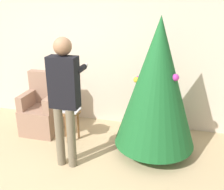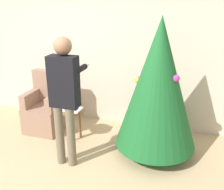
{
  "view_description": "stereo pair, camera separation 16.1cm",
  "coord_description": "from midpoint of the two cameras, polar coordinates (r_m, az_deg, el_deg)",
  "views": [
    {
      "loc": [
        1.58,
        -2.28,
        2.27
      ],
      "look_at": [
        0.73,
        0.99,
        1.0
      ],
      "focal_mm": 42.0,
      "sensor_mm": 36.0,
      "label": 1
    },
    {
      "loc": [
        1.74,
        -2.23,
        2.27
      ],
      "look_at": [
        0.73,
        0.99,
        1.0
      ],
      "focal_mm": 42.0,
      "sensor_mm": 36.0,
      "label": 2
    }
  ],
  "objects": [
    {
      "name": "laptop",
      "position": [
        4.36,
        -7.82,
        -3.1
      ],
      "size": [
        0.33,
        0.25,
        0.02
      ],
      "color": "silver",
      "rests_on": "side_stool"
    },
    {
      "name": "wall_back",
      "position": [
        4.87,
        -2.91,
        9.62
      ],
      "size": [
        8.0,
        0.06,
        2.7
      ],
      "color": "beige",
      "rests_on": "ground_plane"
    },
    {
      "name": "ground_plane",
      "position": [
        3.6,
        -15.54,
        -19.4
      ],
      "size": [
        14.0,
        14.0,
        0.0
      ],
      "primitive_type": "plane",
      "color": "tan"
    },
    {
      "name": "armchair",
      "position": [
        4.83,
        -13.27,
        -3.07
      ],
      "size": [
        0.61,
        0.62,
        1.05
      ],
      "color": "#93705B",
      "rests_on": "ground_plane"
    },
    {
      "name": "side_stool",
      "position": [
        4.4,
        -7.75,
        -4.36
      ],
      "size": [
        0.38,
        0.38,
        0.53
      ],
      "color": "brown",
      "rests_on": "ground_plane"
    },
    {
      "name": "person_standing",
      "position": [
        3.53,
        -9.06,
        0.74
      ],
      "size": [
        0.41,
        0.57,
        1.81
      ],
      "color": "#6B604C",
      "rests_on": "ground_plane"
    },
    {
      "name": "book",
      "position": [
        4.35,
        -7.83,
        -2.84
      ],
      "size": [
        0.2,
        0.12,
        0.02
      ],
      "color": "black",
      "rests_on": "laptop"
    },
    {
      "name": "christmas_tree",
      "position": [
        3.78,
        11.21,
        2.26
      ],
      "size": [
        1.2,
        1.2,
        2.06
      ],
      "color": "brown",
      "rests_on": "ground_plane"
    }
  ]
}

